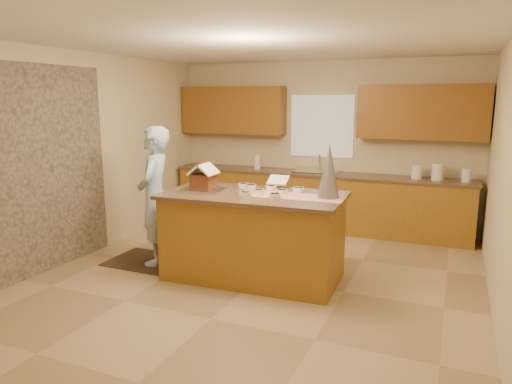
{
  "coord_description": "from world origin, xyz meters",
  "views": [
    {
      "loc": [
        2.05,
        -4.83,
        2.08
      ],
      "look_at": [
        -0.1,
        0.2,
        1.0
      ],
      "focal_mm": 32.86,
      "sensor_mm": 36.0,
      "label": 1
    }
  ],
  "objects_px": {
    "tinsel_tree": "(329,171)",
    "boy": "(155,196)",
    "gingerbread_house": "(204,179)",
    "island_base": "(253,238)"
  },
  "relations": [
    {
      "from": "tinsel_tree",
      "to": "boy",
      "type": "bearing_deg",
      "value": -176.31
    },
    {
      "from": "tinsel_tree",
      "to": "boy",
      "type": "xyz_separation_m",
      "value": [
        -2.19,
        -0.14,
        -0.43
      ]
    },
    {
      "from": "island_base",
      "to": "boy",
      "type": "distance_m",
      "value": 1.4
    },
    {
      "from": "island_base",
      "to": "tinsel_tree",
      "type": "height_order",
      "value": "tinsel_tree"
    },
    {
      "from": "boy",
      "to": "gingerbread_house",
      "type": "relative_size",
      "value": 5.42
    },
    {
      "from": "boy",
      "to": "gingerbread_house",
      "type": "distance_m",
      "value": 0.78
    },
    {
      "from": "tinsel_tree",
      "to": "boy",
      "type": "height_order",
      "value": "boy"
    },
    {
      "from": "island_base",
      "to": "gingerbread_house",
      "type": "distance_m",
      "value": 0.91
    },
    {
      "from": "boy",
      "to": "tinsel_tree",
      "type": "bearing_deg",
      "value": 75.17
    },
    {
      "from": "boy",
      "to": "gingerbread_house",
      "type": "xyz_separation_m",
      "value": [
        0.73,
        -0.04,
        0.27
      ]
    }
  ]
}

